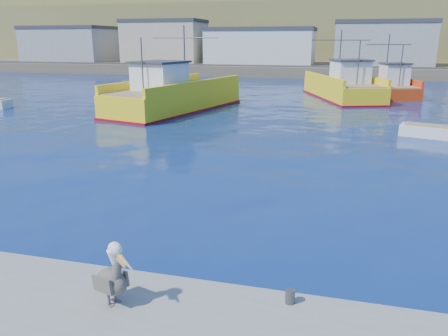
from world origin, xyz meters
name	(u,v)px	position (x,y,z in m)	size (l,w,h in m)	color
ground	(200,238)	(0.00, 0.00, 0.00)	(260.00, 260.00, 0.00)	#061A4E
dock_bollards	(178,280)	(0.60, -3.40, 0.65)	(36.20, 0.20, 0.30)	#4C4C4C
far_shore	(329,26)	(0.00, 109.20, 8.98)	(200.00, 81.00, 24.00)	brown
trawler_yellow_a	(174,96)	(-9.44, 22.68, 1.19)	(8.09, 14.77, 6.87)	yellow
trawler_yellow_b	(343,87)	(4.04, 33.99, 1.11)	(8.36, 13.33, 6.68)	yellow
boat_orange	(389,86)	(8.66, 37.31, 1.06)	(5.74, 9.57, 6.17)	red
skiff_mid	(437,133)	(9.50, 16.76, 0.28)	(4.30, 2.57, 0.88)	silver
skiff_extra	(139,111)	(-11.36, 19.94, 0.32)	(4.77, 3.47, 0.99)	silver
pelican	(112,277)	(-0.42, -4.33, 1.10)	(1.11, 0.72, 1.41)	#595451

